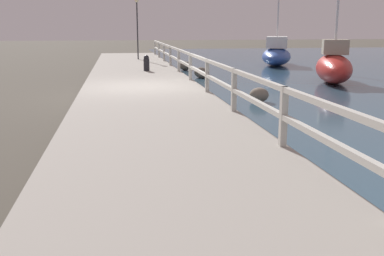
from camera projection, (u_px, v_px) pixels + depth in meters
name	position (u px, v px, depth m)	size (l,w,h in m)	color
ground_plane	(143.00, 97.00, 13.70)	(120.00, 120.00, 0.00)	#4C473D
dock_walkway	(143.00, 92.00, 13.67)	(3.62, 36.00, 0.33)	#9E998E
railing	(198.00, 65.00, 13.77)	(0.10, 32.50, 0.90)	beige
boulder_water_edge	(203.00, 75.00, 18.65)	(0.38, 0.34, 0.28)	#666056
boulder_upstream	(185.00, 66.00, 22.14)	(0.58, 0.52, 0.43)	#666056
boulder_far_strip	(201.00, 72.00, 18.91)	(0.58, 0.52, 0.44)	#666056
boulder_mid_strip	(259.00, 95.00, 12.75)	(0.55, 0.50, 0.41)	slate
mooring_bollard	(146.00, 63.00, 18.36)	(0.24, 0.24, 0.64)	black
dock_lamp	(137.00, 17.00, 24.57)	(0.24, 0.24, 3.31)	#2D2D33
sailboat_red	(334.00, 66.00, 17.08)	(2.60, 4.18, 7.78)	red
sailboat_blue	(276.00, 54.00, 24.92)	(3.10, 4.90, 7.00)	#2D4C9E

